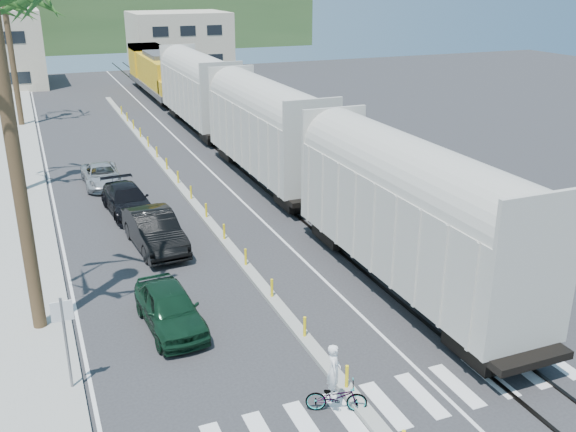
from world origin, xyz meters
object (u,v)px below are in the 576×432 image
Objects in this scene: car_lead at (170,308)px; cyclist at (336,391)px; car_second at (155,230)px; street_sign at (65,331)px.

cyclist is at bearing -66.00° from car_lead.
car_lead is 7.05m from car_second.
car_lead is 2.06× the size of cyclist.
car_second is at bearing 79.51° from car_lead.
cyclist reaches higher than car_lead.
street_sign is at bearing -147.29° from car_lead.
car_lead is at bearing -101.89° from car_second.
cyclist is at bearing -29.08° from street_sign.
cyclist reaches higher than car_second.
street_sign is at bearing -119.12° from car_second.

